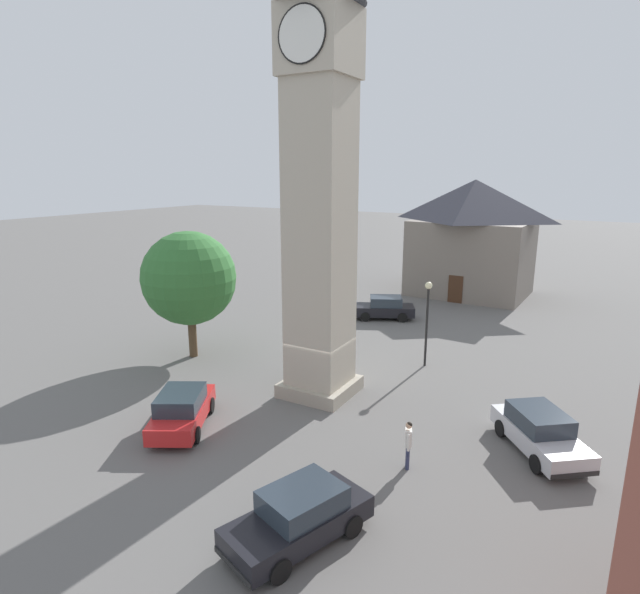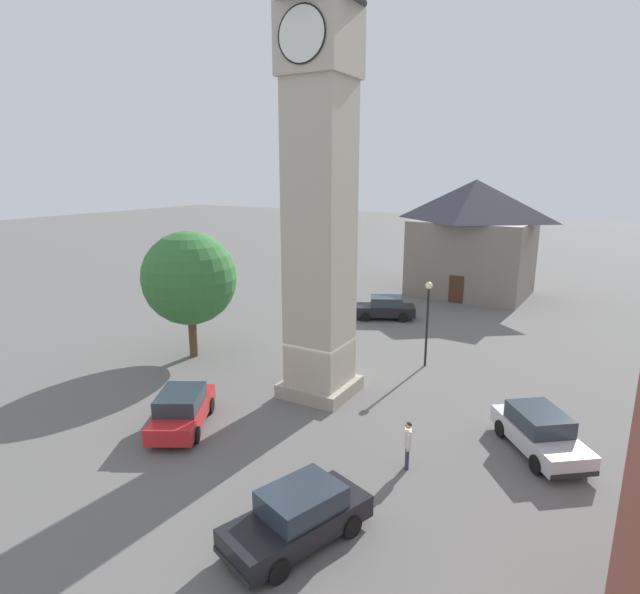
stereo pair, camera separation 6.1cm
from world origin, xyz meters
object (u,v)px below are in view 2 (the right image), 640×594
at_px(clock_tower, 320,71).
at_px(tree, 189,278).
at_px(car_white_side, 540,432).
at_px(car_silver_kerb, 384,308).
at_px(car_blue_kerb, 298,516).
at_px(building_terrace_right, 473,237).
at_px(pedestrian, 408,441).
at_px(car_red_corner, 182,409).
at_px(lamp_post, 428,309).

bearing_deg(clock_tower, tree, 175.01).
bearing_deg(car_white_side, car_silver_kerb, 131.20).
xyz_separation_m(car_blue_kerb, building_terrace_right, (-3.33, 31.49, 3.92)).
distance_m(car_white_side, building_terrace_right, 25.11).
xyz_separation_m(pedestrian, tree, (-13.88, 4.52, 3.30)).
bearing_deg(tree, clock_tower, -4.99).
bearing_deg(tree, car_red_corner, -49.55).
distance_m(car_white_side, pedestrian, 4.98).
bearing_deg(car_blue_kerb, car_silver_kerb, 107.01).
bearing_deg(lamp_post, pedestrian, -74.94).
bearing_deg(car_white_side, car_blue_kerb, -121.52).
distance_m(clock_tower, building_terrace_right, 24.59).
height_order(tree, building_terrace_right, building_terrace_right).
bearing_deg(car_silver_kerb, car_blue_kerb, -72.99).
relative_size(car_silver_kerb, car_red_corner, 1.01).
relative_size(tree, building_terrace_right, 0.71).
xyz_separation_m(car_white_side, lamp_post, (-6.21, 6.04, 2.25)).
relative_size(car_red_corner, lamp_post, 1.00).
bearing_deg(building_terrace_right, car_white_side, -70.42).
distance_m(car_blue_kerb, tree, 16.05).
bearing_deg(building_terrace_right, car_blue_kerb, -83.95).
bearing_deg(clock_tower, building_terrace_right, 87.66).
xyz_separation_m(car_silver_kerb, tree, (-6.10, -11.92, 3.54)).
relative_size(car_red_corner, building_terrace_right, 0.47).
distance_m(car_red_corner, car_white_side, 13.28).
distance_m(car_white_side, lamp_post, 8.95).
bearing_deg(car_white_side, clock_tower, 177.14).
height_order(car_white_side, lamp_post, lamp_post).
bearing_deg(building_terrace_right, car_silver_kerb, -107.10).
xyz_separation_m(building_terrace_right, lamp_post, (2.10, -17.33, -1.67)).
xyz_separation_m(car_red_corner, lamp_post, (6.09, 11.03, 2.25)).
relative_size(clock_tower, car_red_corner, 5.22).
distance_m(building_terrace_right, lamp_post, 17.53).
distance_m(car_white_side, tree, 17.96).
xyz_separation_m(clock_tower, car_red_corner, (-3.05, -5.45, -12.80)).
relative_size(car_blue_kerb, lamp_post, 1.01).
relative_size(clock_tower, car_silver_kerb, 5.19).
bearing_deg(car_blue_kerb, pedestrian, 74.91).
xyz_separation_m(clock_tower, car_silver_kerb, (-2.22, 12.64, -12.80)).
relative_size(building_terrace_right, lamp_post, 2.15).
xyz_separation_m(pedestrian, building_terrace_right, (-4.63, 26.70, 3.67)).
xyz_separation_m(car_silver_kerb, car_white_side, (11.47, -13.11, 0.00)).
bearing_deg(lamp_post, car_red_corner, -118.89).
bearing_deg(pedestrian, building_terrace_right, 99.83).
bearing_deg(car_silver_kerb, lamp_post, -53.32).
relative_size(car_white_side, building_terrace_right, 0.45).
distance_m(car_blue_kerb, lamp_post, 14.39).
relative_size(car_silver_kerb, car_white_side, 1.04).
bearing_deg(car_red_corner, car_white_side, 22.09).
relative_size(clock_tower, lamp_post, 5.23).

